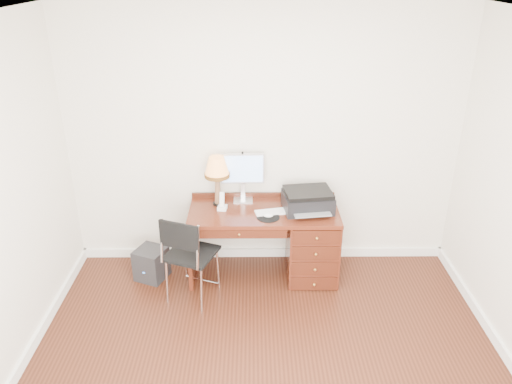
{
  "coord_description": "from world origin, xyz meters",
  "views": [
    {
      "loc": [
        -0.11,
        -3.04,
        3.03
      ],
      "look_at": [
        -0.08,
        1.2,
        1.05
      ],
      "focal_mm": 35.0,
      "sensor_mm": 36.0,
      "label": 1
    }
  ],
  "objects_px": {
    "monitor": "(243,171)",
    "equipment_box": "(152,263)",
    "printer": "(308,200)",
    "chair": "(190,251)",
    "desk": "(295,239)",
    "leg_lamp": "(217,170)",
    "phone": "(222,205)"
  },
  "relations": [
    {
      "from": "monitor",
      "to": "phone",
      "type": "distance_m",
      "value": 0.4
    },
    {
      "from": "equipment_box",
      "to": "leg_lamp",
      "type": "bearing_deg",
      "value": 38.72
    },
    {
      "from": "chair",
      "to": "equipment_box",
      "type": "distance_m",
      "value": 0.72
    },
    {
      "from": "monitor",
      "to": "printer",
      "type": "xyz_separation_m",
      "value": [
        0.65,
        -0.23,
        -0.22
      ]
    },
    {
      "from": "leg_lamp",
      "to": "chair",
      "type": "distance_m",
      "value": 0.85
    },
    {
      "from": "desk",
      "to": "chair",
      "type": "relative_size",
      "value": 1.64
    },
    {
      "from": "desk",
      "to": "leg_lamp",
      "type": "distance_m",
      "value": 1.07
    },
    {
      "from": "chair",
      "to": "equipment_box",
      "type": "relative_size",
      "value": 2.75
    },
    {
      "from": "printer",
      "to": "equipment_box",
      "type": "distance_m",
      "value": 1.74
    },
    {
      "from": "printer",
      "to": "leg_lamp",
      "type": "distance_m",
      "value": 0.95
    },
    {
      "from": "desk",
      "to": "chair",
      "type": "height_order",
      "value": "chair"
    },
    {
      "from": "equipment_box",
      "to": "desk",
      "type": "bearing_deg",
      "value": 25.18
    },
    {
      "from": "printer",
      "to": "equipment_box",
      "type": "relative_size",
      "value": 1.56
    },
    {
      "from": "printer",
      "to": "equipment_box",
      "type": "height_order",
      "value": "printer"
    },
    {
      "from": "monitor",
      "to": "chair",
      "type": "relative_size",
      "value": 0.56
    },
    {
      "from": "equipment_box",
      "to": "printer",
      "type": "bearing_deg",
      "value": 25.46
    },
    {
      "from": "monitor",
      "to": "desk",
      "type": "bearing_deg",
      "value": -26.05
    },
    {
      "from": "desk",
      "to": "monitor",
      "type": "xyz_separation_m",
      "value": [
        -0.53,
        0.24,
        0.66
      ]
    },
    {
      "from": "printer",
      "to": "leg_lamp",
      "type": "relative_size",
      "value": 1.0
    },
    {
      "from": "printer",
      "to": "chair",
      "type": "xyz_separation_m",
      "value": [
        -1.13,
        -0.47,
        -0.3
      ]
    },
    {
      "from": "phone",
      "to": "chair",
      "type": "relative_size",
      "value": 0.21
    },
    {
      "from": "leg_lamp",
      "to": "printer",
      "type": "bearing_deg",
      "value": -7.67
    },
    {
      "from": "monitor",
      "to": "printer",
      "type": "distance_m",
      "value": 0.72
    },
    {
      "from": "monitor",
      "to": "phone",
      "type": "bearing_deg",
      "value": -134.26
    },
    {
      "from": "printer",
      "to": "leg_lamp",
      "type": "bearing_deg",
      "value": 164.79
    },
    {
      "from": "printer",
      "to": "chair",
      "type": "distance_m",
      "value": 1.26
    },
    {
      "from": "phone",
      "to": "chair",
      "type": "distance_m",
      "value": 0.6
    },
    {
      "from": "chair",
      "to": "monitor",
      "type": "bearing_deg",
      "value": 76.43
    },
    {
      "from": "monitor",
      "to": "equipment_box",
      "type": "relative_size",
      "value": 1.54
    },
    {
      "from": "monitor",
      "to": "leg_lamp",
      "type": "height_order",
      "value": "leg_lamp"
    },
    {
      "from": "desk",
      "to": "equipment_box",
      "type": "height_order",
      "value": "desk"
    },
    {
      "from": "printer",
      "to": "equipment_box",
      "type": "bearing_deg",
      "value": 175.35
    }
  ]
}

